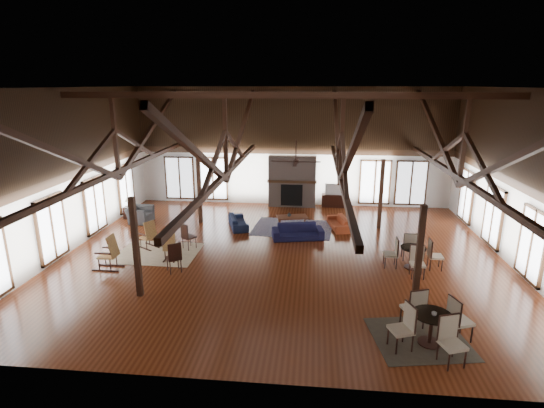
# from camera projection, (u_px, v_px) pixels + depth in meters

# --- Properties ---
(floor) EXTENTS (16.00, 16.00, 0.00)m
(floor) POSITION_uv_depth(u_px,v_px,m) (282.00, 255.00, 15.70)
(floor) COLOR #5E2913
(floor) RESTS_ON ground
(ceiling) EXTENTS (16.00, 14.00, 0.02)m
(ceiling) POSITION_uv_depth(u_px,v_px,m) (283.00, 88.00, 14.06)
(ceiling) COLOR black
(ceiling) RESTS_ON wall_back
(wall_back) EXTENTS (16.00, 0.02, 6.00)m
(wall_back) POSITION_uv_depth(u_px,v_px,m) (293.00, 147.00, 21.58)
(wall_back) COLOR silver
(wall_back) RESTS_ON floor
(wall_front) EXTENTS (16.00, 0.02, 6.00)m
(wall_front) POSITION_uv_depth(u_px,v_px,m) (255.00, 251.00, 8.18)
(wall_front) COLOR silver
(wall_front) RESTS_ON floor
(wall_left) EXTENTS (0.02, 14.00, 6.00)m
(wall_left) POSITION_uv_depth(u_px,v_px,m) (67.00, 171.00, 15.65)
(wall_left) COLOR silver
(wall_left) RESTS_ON floor
(wall_right) EXTENTS (0.02, 14.00, 6.00)m
(wall_right) POSITION_uv_depth(u_px,v_px,m) (522.00, 181.00, 14.12)
(wall_right) COLOR silver
(wall_right) RESTS_ON floor
(roof_truss) EXTENTS (15.60, 14.07, 3.14)m
(roof_truss) POSITION_uv_depth(u_px,v_px,m) (283.00, 147.00, 14.60)
(roof_truss) COLOR #32180E
(roof_truss) RESTS_ON wall_back
(post_grid) EXTENTS (8.16, 7.16, 3.05)m
(post_grid) POSITION_uv_depth(u_px,v_px,m) (282.00, 216.00, 15.28)
(post_grid) COLOR #32180E
(post_grid) RESTS_ON floor
(fireplace) EXTENTS (2.50, 0.69, 2.60)m
(fireplace) POSITION_uv_depth(u_px,v_px,m) (292.00, 182.00, 21.73)
(fireplace) COLOR #77635A
(fireplace) RESTS_ON floor
(ceiling_fan) EXTENTS (1.60, 1.60, 0.75)m
(ceiling_fan) POSITION_uv_depth(u_px,v_px,m) (296.00, 161.00, 13.68)
(ceiling_fan) COLOR black
(ceiling_fan) RESTS_ON roof_truss
(sofa_navy_front) EXTENTS (2.19, 1.19, 0.60)m
(sofa_navy_front) POSITION_uv_depth(u_px,v_px,m) (298.00, 232.00, 17.31)
(sofa_navy_front) COLOR #141437
(sofa_navy_front) RESTS_ON floor
(sofa_navy_left) EXTENTS (1.87, 1.19, 0.51)m
(sofa_navy_left) POSITION_uv_depth(u_px,v_px,m) (238.00, 222.00, 18.73)
(sofa_navy_left) COLOR #141C37
(sofa_navy_left) RESTS_ON floor
(sofa_orange) EXTENTS (1.79, 0.98, 0.49)m
(sofa_orange) POSITION_uv_depth(u_px,v_px,m) (339.00, 223.00, 18.60)
(sofa_orange) COLOR #94391C
(sofa_orange) RESTS_ON floor
(coffee_table) EXTENTS (1.44, 0.95, 0.51)m
(coffee_table) POSITION_uv_depth(u_px,v_px,m) (292.00, 218.00, 18.64)
(coffee_table) COLOR brown
(coffee_table) RESTS_ON floor
(vase) EXTENTS (0.21, 0.21, 0.18)m
(vase) POSITION_uv_depth(u_px,v_px,m) (289.00, 214.00, 18.61)
(vase) COLOR #B2B2B2
(vase) RESTS_ON coffee_table
(armchair) EXTENTS (1.16, 1.03, 0.71)m
(armchair) POSITION_uv_depth(u_px,v_px,m) (140.00, 215.00, 19.39)
(armchair) COLOR #2C2C2E
(armchair) RESTS_ON floor
(side_table_lamp) EXTENTS (0.41, 0.41, 1.06)m
(side_table_lamp) POSITION_uv_depth(u_px,v_px,m) (129.00, 210.00, 19.95)
(side_table_lamp) COLOR black
(side_table_lamp) RESTS_ON floor
(rocking_chair_a) EXTENTS (0.96, 0.83, 1.10)m
(rocking_chair_a) POSITION_uv_depth(u_px,v_px,m) (149.00, 235.00, 16.25)
(rocking_chair_a) COLOR olive
(rocking_chair_a) RESTS_ON floor
(rocking_chair_b) EXTENTS (0.46, 0.81, 1.04)m
(rocking_chair_b) POSITION_uv_depth(u_px,v_px,m) (170.00, 247.00, 15.18)
(rocking_chair_b) COLOR olive
(rocking_chair_b) RESTS_ON floor
(rocking_chair_c) EXTENTS (0.95, 0.54, 1.22)m
(rocking_chair_c) POSITION_uv_depth(u_px,v_px,m) (110.00, 253.00, 14.40)
(rocking_chair_c) COLOR olive
(rocking_chair_c) RESTS_ON floor
(side_chair_a) EXTENTS (0.61, 0.61, 1.04)m
(side_chair_a) POSITION_uv_depth(u_px,v_px,m) (187.00, 234.00, 16.11)
(side_chair_a) COLOR black
(side_chair_a) RESTS_ON floor
(side_chair_b) EXTENTS (0.63, 0.63, 1.08)m
(side_chair_b) POSITION_uv_depth(u_px,v_px,m) (174.00, 255.00, 14.09)
(side_chair_b) COLOR black
(side_chair_b) RESTS_ON floor
(cafe_table_near) EXTENTS (2.19, 2.19, 1.12)m
(cafe_table_near) POSITION_uv_depth(u_px,v_px,m) (431.00, 323.00, 10.21)
(cafe_table_near) COLOR black
(cafe_table_near) RESTS_ON floor
(cafe_table_far) EXTENTS (1.99, 1.99, 1.04)m
(cafe_table_far) POSITION_uv_depth(u_px,v_px,m) (413.00, 254.00, 14.49)
(cafe_table_far) COLOR black
(cafe_table_far) RESTS_ON floor
(cup_near) EXTENTS (0.12, 0.12, 0.09)m
(cup_near) POSITION_uv_depth(u_px,v_px,m) (434.00, 314.00, 10.06)
(cup_near) COLOR #B2B2B2
(cup_near) RESTS_ON cafe_table_near
(cup_far) EXTENTS (0.14, 0.14, 0.10)m
(cup_far) POSITION_uv_depth(u_px,v_px,m) (414.00, 247.00, 14.36)
(cup_far) COLOR #B2B2B2
(cup_far) RESTS_ON cafe_table_far
(tv_console) EXTENTS (1.29, 0.48, 0.64)m
(tv_console) POSITION_uv_depth(u_px,v_px,m) (334.00, 200.00, 21.87)
(tv_console) COLOR black
(tv_console) RESTS_ON floor
(television) EXTENTS (1.01, 0.19, 0.58)m
(television) POSITION_uv_depth(u_px,v_px,m) (335.00, 189.00, 21.70)
(television) COLOR #B2B2B2
(television) RESTS_ON tv_console
(rug_tan) EXTENTS (3.00, 2.38, 0.01)m
(rug_tan) POSITION_uv_depth(u_px,v_px,m) (158.00, 253.00, 15.91)
(rug_tan) COLOR #C7AC8A
(rug_tan) RESTS_ON floor
(rug_navy) EXTENTS (3.61, 2.84, 0.01)m
(rug_navy) POSITION_uv_depth(u_px,v_px,m) (293.00, 228.00, 18.66)
(rug_navy) COLOR #1E1C4F
(rug_navy) RESTS_ON floor
(rug_dark) EXTENTS (2.57, 2.40, 0.01)m
(rug_dark) POSITION_uv_depth(u_px,v_px,m) (419.00, 339.00, 10.55)
(rug_dark) COLOR black
(rug_dark) RESTS_ON floor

